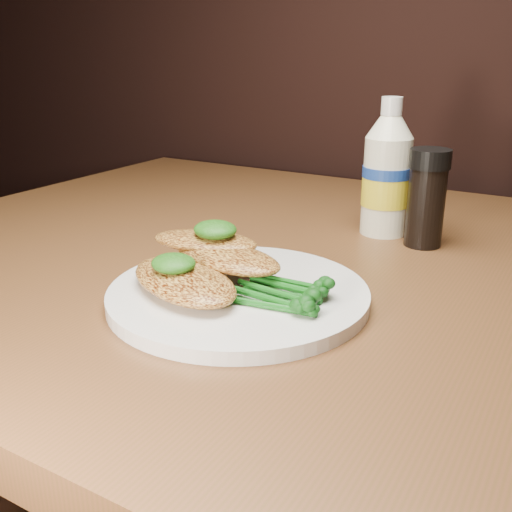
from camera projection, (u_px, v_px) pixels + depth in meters
The scene contains 9 objects.
plate at pixel (238, 294), 0.55m from camera, with size 0.24×0.24×0.01m, color white.
chicken_front at pixel (184, 281), 0.54m from camera, with size 0.13×0.07×0.02m, color gold.
chicken_mid at pixel (227, 257), 0.57m from camera, with size 0.12×0.06×0.02m, color gold.
chicken_back at pixel (205, 241), 0.60m from camera, with size 0.11×0.06×0.02m, color gold.
pesto_front at pixel (173, 263), 0.53m from camera, with size 0.04×0.04×0.02m, color #0F3407.
pesto_back at pixel (215, 230), 0.59m from camera, with size 0.04×0.04×0.02m, color #0F3407.
broccolini_bundle at pixel (280, 290), 0.52m from camera, with size 0.11×0.09×0.02m, color #135915, non-canonical shape.
mayo_bottle at pixel (387, 167), 0.72m from camera, with size 0.06×0.06×0.17m, color #ECE8C8, non-canonical shape.
pepper_grinder at pixel (426, 198), 0.68m from camera, with size 0.05×0.05×0.11m, color black, non-canonical shape.
Camera 1 is at (0.20, 0.47, 0.97)m, focal length 41.71 mm.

